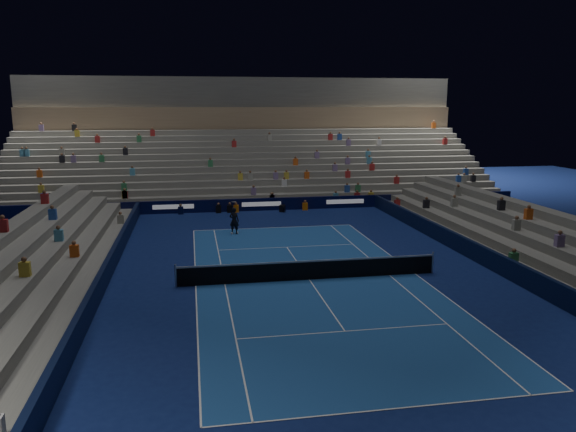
% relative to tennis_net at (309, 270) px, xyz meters
% --- Properties ---
extents(ground, '(90.00, 90.00, 0.00)m').
position_rel_tennis_net_xyz_m(ground, '(0.00, 0.00, -0.50)').
color(ground, '#0D1B53').
rests_on(ground, ground).
extents(court_surface, '(10.97, 23.77, 0.01)m').
position_rel_tennis_net_xyz_m(court_surface, '(0.00, 0.00, -0.50)').
color(court_surface, '#1A4993').
rests_on(court_surface, ground).
extents(sponsor_barrier_far, '(44.00, 0.25, 1.00)m').
position_rel_tennis_net_xyz_m(sponsor_barrier_far, '(0.00, 18.50, -0.00)').
color(sponsor_barrier_far, black).
rests_on(sponsor_barrier_far, ground).
extents(sponsor_barrier_east, '(0.25, 37.00, 1.00)m').
position_rel_tennis_net_xyz_m(sponsor_barrier_east, '(9.70, 0.00, -0.00)').
color(sponsor_barrier_east, black).
rests_on(sponsor_barrier_east, ground).
extents(sponsor_barrier_west, '(0.25, 37.00, 1.00)m').
position_rel_tennis_net_xyz_m(sponsor_barrier_west, '(-9.70, 0.00, -0.00)').
color(sponsor_barrier_west, black).
rests_on(sponsor_barrier_west, ground).
extents(grandstand_main, '(44.00, 15.20, 11.20)m').
position_rel_tennis_net_xyz_m(grandstand_main, '(0.00, 27.90, 2.87)').
color(grandstand_main, slate).
rests_on(grandstand_main, ground).
extents(grandstand_east, '(5.00, 37.00, 2.50)m').
position_rel_tennis_net_xyz_m(grandstand_east, '(13.17, 0.00, 0.41)').
color(grandstand_east, slate).
rests_on(grandstand_east, ground).
extents(grandstand_west, '(5.00, 37.00, 2.50)m').
position_rel_tennis_net_xyz_m(grandstand_west, '(-13.17, 0.00, 0.41)').
color(grandstand_west, slate).
rests_on(grandstand_west, ground).
extents(tennis_net, '(12.90, 0.10, 1.10)m').
position_rel_tennis_net_xyz_m(tennis_net, '(0.00, 0.00, 0.00)').
color(tennis_net, '#B2B2B7').
rests_on(tennis_net, ground).
extents(tennis_player, '(0.77, 0.65, 1.78)m').
position_rel_tennis_net_xyz_m(tennis_player, '(-2.82, 10.53, 0.39)').
color(tennis_player, black).
rests_on(tennis_player, ground).
extents(broadcast_camera, '(0.57, 0.92, 0.54)m').
position_rel_tennis_net_xyz_m(broadcast_camera, '(1.59, 17.62, -0.22)').
color(broadcast_camera, black).
rests_on(broadcast_camera, ground).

